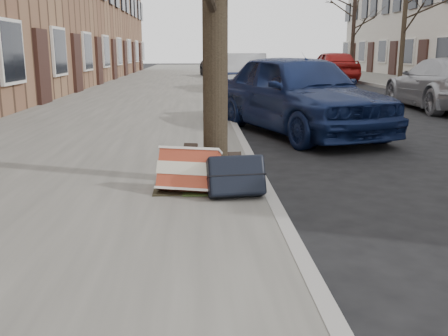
{
  "coord_description": "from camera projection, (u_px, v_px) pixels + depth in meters",
  "views": [
    {
      "loc": [
        -1.96,
        -3.98,
        1.52
      ],
      "look_at": [
        -1.71,
        0.8,
        0.4
      ],
      "focal_mm": 40.0,
      "sensor_mm": 36.0,
      "label": 1
    }
  ],
  "objects": [
    {
      "name": "ground",
      "position": [
        426.0,
        231.0,
        4.31
      ],
      "size": [
        120.0,
        120.0,
        0.0
      ],
      "primitive_type": "plane",
      "color": "black",
      "rests_on": "ground"
    },
    {
      "name": "car_far_back",
      "position": [
        332.0,
        66.0,
        24.73
      ],
      "size": [
        1.85,
        4.56,
        1.55
      ],
      "primitive_type": "imported",
      "rotation": [
        0.0,
        0.0,
        3.14
      ],
      "color": "maroon",
      "rests_on": "ground"
    },
    {
      "name": "tree_far_b",
      "position": [
        404.0,
        23.0,
        22.04
      ],
      "size": [
        0.21,
        0.21,
        5.19
      ],
      "primitive_type": "cylinder",
      "color": "black",
      "rests_on": "far_sidewalk"
    },
    {
      "name": "car_near_front",
      "position": [
        298.0,
        93.0,
        9.26
      ],
      "size": [
        3.15,
        4.78,
        1.51
      ],
      "primitive_type": "imported",
      "rotation": [
        0.0,
        0.0,
        0.34
      ],
      "color": "#111E47",
      "rests_on": "ground"
    },
    {
      "name": "tree_far_c",
      "position": [
        353.0,
        34.0,
        29.23
      ],
      "size": [
        0.22,
        0.22,
        4.79
      ],
      "primitive_type": "cylinder",
      "color": "black",
      "rests_on": "far_sidewalk"
    },
    {
      "name": "dirt_patch",
      "position": [
        195.0,
        184.0,
        5.35
      ],
      "size": [
        0.85,
        0.85,
        0.02
      ],
      "primitive_type": "cube",
      "color": "black",
      "rests_on": "near_sidewalk"
    },
    {
      "name": "near_sidewalk",
      "position": [
        151.0,
        91.0,
        18.69
      ],
      "size": [
        5.0,
        70.0,
        0.12
      ],
      "primitive_type": "cube",
      "color": "gray",
      "rests_on": "ground"
    },
    {
      "name": "car_near_back",
      "position": [
        228.0,
        67.0,
        27.9
      ],
      "size": [
        3.37,
        5.22,
        1.34
      ],
      "primitive_type": "imported",
      "rotation": [
        0.0,
        0.0,
        0.26
      ],
      "color": "#3D3D43",
      "rests_on": "ground"
    },
    {
      "name": "car_near_mid",
      "position": [
        246.0,
        73.0,
        18.78
      ],
      "size": [
        2.15,
        4.55,
        1.44
      ],
      "primitive_type": "imported",
      "rotation": [
        0.0,
        0.0,
        -0.15
      ],
      "color": "#B9BCC2",
      "rests_on": "ground"
    },
    {
      "name": "suitcase_red",
      "position": [
        189.0,
        170.0,
        5.0
      ],
      "size": [
        0.67,
        0.48,
        0.47
      ],
      "primitive_type": "cube",
      "rotation": [
        -0.42,
        0.0,
        -0.26
      ],
      "color": "#9B341F",
      "rests_on": "near_sidewalk"
    },
    {
      "name": "suitcase_navy",
      "position": [
        236.0,
        176.0,
        4.85
      ],
      "size": [
        0.59,
        0.39,
        0.44
      ],
      "primitive_type": "cube",
      "rotation": [
        -0.42,
        0.0,
        0.13
      ],
      "color": "black",
      "rests_on": "near_sidewalk"
    },
    {
      "name": "car_far_front",
      "position": [
        444.0,
        84.0,
        13.12
      ],
      "size": [
        2.14,
        4.78,
        1.36
      ],
      "primitive_type": "imported",
      "rotation": [
        0.0,
        0.0,
        3.09
      ],
      "color": "#98999F",
      "rests_on": "ground"
    }
  ]
}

